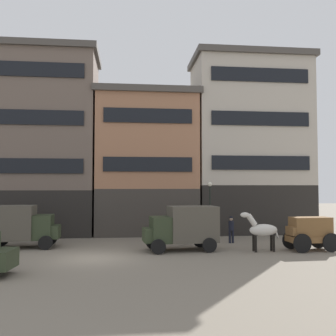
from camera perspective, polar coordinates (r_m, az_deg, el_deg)
name	(u,v)px	position (r m, az deg, el deg)	size (l,w,h in m)	color
ground_plane	(94,258)	(21.13, -11.03, -13.10)	(120.00, 120.00, 0.00)	slate
building_center_left	(45,141)	(32.11, -17.96, 3.82)	(8.50, 5.66, 14.74)	black
building_center_right	(146,162)	(31.34, -3.27, 0.90)	(8.49, 5.66, 11.52)	#38332D
building_far_right	(250,143)	(33.12, 12.19, 3.62)	(9.85, 5.66, 14.82)	black
cargo_wagon	(310,231)	(24.42, 20.45, -8.85)	(2.96, 1.61, 1.98)	brown
draft_horse	(262,230)	(23.25, 13.86, -8.96)	(2.35, 0.66, 2.30)	beige
delivery_truck_near	(20,225)	(25.54, -21.21, -7.94)	(4.42, 2.28, 2.62)	#2D3823
delivery_truck_far	(183,226)	(22.94, 2.26, -8.73)	(4.49, 2.49, 2.62)	#2D3823
pedestrian_officer	(231,228)	(26.30, 9.44, -8.90)	(0.38, 0.38, 1.79)	black
streetlamp_curbside	(210,202)	(27.74, 6.30, -5.10)	(0.32, 0.32, 4.12)	black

